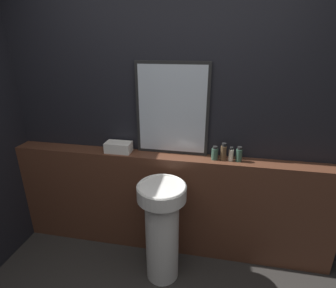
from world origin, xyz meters
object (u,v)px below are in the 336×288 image
(towel_stack, at_px, (119,147))
(conditioner_bottle, at_px, (223,152))
(pedestal_sink, at_px, (162,227))
(body_wash_bottle, at_px, (239,155))
(shampoo_bottle, at_px, (215,153))
(mirror, at_px, (172,110))
(lotion_bottle, at_px, (231,154))

(towel_stack, height_order, conditioner_bottle, conditioner_bottle)
(pedestal_sink, bearing_deg, body_wash_bottle, 31.16)
(shampoo_bottle, relative_size, body_wash_bottle, 0.91)
(towel_stack, xyz_separation_m, conditioner_bottle, (0.92, 0.00, 0.02))
(shampoo_bottle, distance_m, conditioner_bottle, 0.07)
(shampoo_bottle, bearing_deg, body_wash_bottle, 0.00)
(conditioner_bottle, bearing_deg, body_wash_bottle, 0.00)
(shampoo_bottle, bearing_deg, pedestal_sink, -137.45)
(mirror, bearing_deg, shampoo_bottle, -10.90)
(towel_stack, bearing_deg, pedestal_sink, -36.66)
(towel_stack, height_order, lotion_bottle, lotion_bottle)
(pedestal_sink, relative_size, lotion_bottle, 7.42)
(mirror, height_order, shampoo_bottle, mirror)
(mirror, xyz_separation_m, towel_stack, (-0.47, -0.07, -0.35))
(shampoo_bottle, height_order, body_wash_bottle, body_wash_bottle)
(body_wash_bottle, bearing_deg, pedestal_sink, -148.84)
(towel_stack, relative_size, shampoo_bottle, 1.96)
(shampoo_bottle, xyz_separation_m, body_wash_bottle, (0.20, 0.00, 0.01))
(lotion_bottle, relative_size, body_wash_bottle, 0.94)
(pedestal_sink, xyz_separation_m, conditioner_bottle, (0.45, 0.35, 0.55))
(towel_stack, distance_m, conditioner_bottle, 0.92)
(conditioner_bottle, relative_size, body_wash_bottle, 1.18)
(pedestal_sink, distance_m, mirror, 0.97)
(mirror, relative_size, towel_stack, 3.43)
(towel_stack, bearing_deg, mirror, 8.74)
(mirror, bearing_deg, pedestal_sink, -90.45)
(shampoo_bottle, bearing_deg, mirror, 169.10)
(towel_stack, relative_size, conditioner_bottle, 1.52)
(towel_stack, xyz_separation_m, lotion_bottle, (0.98, 0.00, 0.01))
(pedestal_sink, xyz_separation_m, mirror, (0.00, 0.42, 0.88))
(pedestal_sink, bearing_deg, towel_stack, 143.34)
(mirror, distance_m, shampoo_bottle, 0.51)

